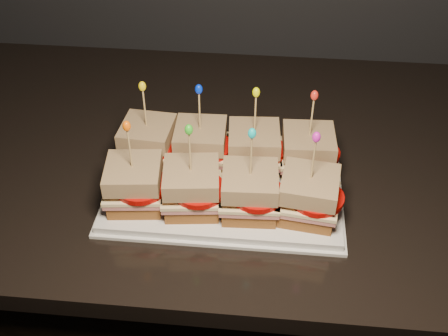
{
  "coord_description": "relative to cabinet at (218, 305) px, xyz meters",
  "views": [
    {
      "loc": [
        0.24,
        0.83,
        1.57
      ],
      "look_at": [
        0.17,
        1.52,
        0.99
      ],
      "focal_mm": 45.0,
      "sensor_mm": 36.0,
      "label": 1
    }
  ],
  "objects": [
    {
      "name": "sandwich_5_frill",
      "position": [
        -0.02,
        -0.18,
        0.65
      ],
      "size": [
        0.01,
        0.01,
        0.02
      ],
      "primitive_type": "ellipsoid",
      "color": "green",
      "rests_on": "sandwich_5_pick"
    },
    {
      "name": "sandwich_4_tomato",
      "position": [
        -0.1,
        -0.18,
        0.54
      ],
      "size": [
        0.08,
        0.08,
        0.01
      ],
      "primitive_type": "cylinder",
      "color": "#B20905",
      "rests_on": "sandwich_4_cheese"
    },
    {
      "name": "sandwich_0_ham",
      "position": [
        -0.11,
        -0.07,
        0.53
      ],
      "size": [
        0.1,
        0.09,
        0.01
      ],
      "primitive_type": "cube",
      "rotation": [
        0.0,
        0.0,
        -0.07
      ],
      "color": "#C0635D",
      "rests_on": "sandwich_0_bread_bot"
    },
    {
      "name": "sandwich_4_bread_bot",
      "position": [
        -0.11,
        -0.18,
        0.51
      ],
      "size": [
        0.09,
        0.09,
        0.02
      ],
      "primitive_type": "cube",
      "rotation": [
        0.0,
        0.0,
        0.11
      ],
      "color": "brown",
      "rests_on": "platter"
    },
    {
      "name": "sandwich_6_tomato",
      "position": [
        0.08,
        -0.18,
        0.54
      ],
      "size": [
        0.08,
        0.08,
        0.01
      ],
      "primitive_type": "cylinder",
      "color": "#B20905",
      "rests_on": "sandwich_6_cheese"
    },
    {
      "name": "sandwich_5_cheese",
      "position": [
        -0.02,
        -0.18,
        0.53
      ],
      "size": [
        0.1,
        0.1,
        0.01
      ],
      "primitive_type": "cube",
      "rotation": [
        0.0,
        0.0,
        0.11
      ],
      "color": "#FCE1A1",
      "rests_on": "sandwich_5_ham"
    },
    {
      "name": "sandwich_7_pick",
      "position": [
        0.16,
        -0.18,
        0.61
      ],
      "size": [
        0.0,
        0.0,
        0.09
      ],
      "primitive_type": "cylinder",
      "color": "tan",
      "rests_on": "sandwich_7_bread_top"
    },
    {
      "name": "sandwich_2_bread_top",
      "position": [
        0.07,
        -0.07,
        0.56
      ],
      "size": [
        0.09,
        0.09,
        0.03
      ],
      "primitive_type": "cube",
      "rotation": [
        0.0,
        0.0,
        0.07
      ],
      "color": "#5D2E12",
      "rests_on": "sandwich_2_tomato"
    },
    {
      "name": "sandwich_7_bread_top",
      "position": [
        0.16,
        -0.18,
        0.56
      ],
      "size": [
        0.09,
        0.09,
        0.03
      ],
      "primitive_type": "cube",
      "rotation": [
        0.0,
        0.0,
        -0.13
      ],
      "color": "#5D2E12",
      "rests_on": "sandwich_7_tomato"
    },
    {
      "name": "sandwich_2_ham",
      "position": [
        0.07,
        -0.07,
        0.53
      ],
      "size": [
        0.1,
        0.09,
        0.01
      ],
      "primitive_type": "cube",
      "rotation": [
        0.0,
        0.0,
        0.07
      ],
      "color": "#C0635D",
      "rests_on": "sandwich_2_bread_bot"
    },
    {
      "name": "sandwich_0_tomato",
      "position": [
        -0.1,
        -0.08,
        0.54
      ],
      "size": [
        0.08,
        0.08,
        0.01
      ],
      "primitive_type": "cylinder",
      "color": "#B20905",
      "rests_on": "sandwich_0_cheese"
    },
    {
      "name": "granite_slab",
      "position": [
        0.0,
        -0.0,
        0.47
      ],
      "size": [
        2.25,
        0.73,
        0.03
      ],
      "primitive_type": "cube",
      "color": "black",
      "rests_on": "cabinet"
    },
    {
      "name": "sandwich_1_frill",
      "position": [
        -0.02,
        -0.07,
        0.65
      ],
      "size": [
        0.01,
        0.01,
        0.02
      ],
      "primitive_type": "ellipsoid",
      "color": "#0426D5",
      "rests_on": "sandwich_1_pick"
    },
    {
      "name": "sandwich_2_tomato",
      "position": [
        0.08,
        -0.08,
        0.54
      ],
      "size": [
        0.08,
        0.08,
        0.01
      ],
      "primitive_type": "cylinder",
      "color": "#B20905",
      "rests_on": "sandwich_2_cheese"
    },
    {
      "name": "sandwich_7_bread_bot",
      "position": [
        0.16,
        -0.18,
        0.51
      ],
      "size": [
        0.09,
        0.09,
        0.02
      ],
      "primitive_type": "cube",
      "rotation": [
        0.0,
        0.0,
        -0.13
      ],
      "color": "brown",
      "rests_on": "platter"
    },
    {
      "name": "sandwich_0_bread_top",
      "position": [
        -0.11,
        -0.07,
        0.56
      ],
      "size": [
        0.09,
        0.09,
        0.03
      ],
      "primitive_type": "cube",
      "rotation": [
        0.0,
        0.0,
        -0.07
      ],
      "color": "#5D2E12",
      "rests_on": "sandwich_0_tomato"
    },
    {
      "name": "sandwich_0_frill",
      "position": [
        -0.11,
        -0.07,
        0.65
      ],
      "size": [
        0.01,
        0.01,
        0.02
      ],
      "primitive_type": "ellipsoid",
      "color": "yellow",
      "rests_on": "sandwich_0_pick"
    },
    {
      "name": "sandwich_1_bread_bot",
      "position": [
        -0.02,
        -0.07,
        0.51
      ],
      "size": [
        0.08,
        0.08,
        0.02
      ],
      "primitive_type": "cube",
      "rotation": [
        0.0,
        0.0,
        0.03
      ],
      "color": "brown",
      "rests_on": "platter"
    },
    {
      "name": "sandwich_1_cheese",
      "position": [
        -0.02,
        -0.07,
        0.53
      ],
      "size": [
        0.09,
        0.09,
        0.01
      ],
      "primitive_type": "cube",
      "rotation": [
        0.0,
        0.0,
        0.03
      ],
      "color": "#FCE1A1",
      "rests_on": "sandwich_1_ham"
    },
    {
      "name": "sandwich_3_tomato",
      "position": [
        0.17,
        -0.08,
        0.54
      ],
      "size": [
        0.08,
        0.08,
        0.01
      ],
      "primitive_type": "cylinder",
      "color": "#B20905",
      "rests_on": "sandwich_3_cheese"
    },
    {
      "name": "sandwich_7_ham",
      "position": [
        0.16,
        -0.18,
        0.53
      ],
      "size": [
        0.1,
        0.1,
        0.01
      ],
      "primitive_type": "cube",
      "rotation": [
        0.0,
        0.0,
        -0.13
      ],
      "color": "#C0635D",
      "rests_on": "sandwich_7_bread_bot"
    },
    {
      "name": "sandwich_2_bread_bot",
      "position": [
        0.07,
        -0.07,
        0.51
      ],
      "size": [
        0.09,
        0.09,
        0.02
      ],
      "primitive_type": "cube",
      "rotation": [
        0.0,
        0.0,
        0.07
      ],
      "color": "brown",
      "rests_on": "platter"
    },
    {
      "name": "sandwich_7_frill",
      "position": [
        0.16,
        -0.18,
        0.65
      ],
      "size": [
        0.01,
        0.01,
        0.02
      ],
      "primitive_type": "ellipsoid",
      "color": "#CF1CAE",
      "rests_on": "sandwich_7_pick"
    },
    {
      "name": "sandwich_6_bread_bot",
      "position": [
        0.07,
        -0.18,
        0.51
      ],
      "size": [
        0.09,
        0.09,
        0.02
      ],
      "primitive_type": "cube",
      "rotation": [
        0.0,
        0.0,
        0.05
      ],
      "color": "brown",
      "rests_on": "platter"
    },
    {
      "name": "sandwich_5_pick",
      "position": [
        -0.02,
        -0.18,
        0.61
      ],
      "size": [
        0.0,
        0.0,
        0.09
      ],
      "primitive_type": "cylinder",
      "color": "tan",
      "rests_on": "sandwich_5_bread_top"
    },
    {
      "name": "sandwich_1_bread_top",
      "position": [
        -0.02,
        -0.07,
        0.56
      ],
      "size": [
        0.09,
        0.09,
        0.03
      ],
      "primitive_type": "cube",
      "rotation": [
        0.0,
        0.0,
        0.03
      ],
      "color": "#5D2E12",
      "rests_on": "sandwich_1_tomato"
    },
    {
      "name": "sandwich_3_frill",
      "position": [
        0.16,
        -0.07,
        0.65
      ],
      "size": [
        0.01,
        0.01,
        0.02
      ],
      "primitive_type": "ellipsoid",
      "color": "red",
      "rests_on": "sandwich_3_pick"
    },
    {
      "name": "sandwich_2_cheese",
      "position": [
        0.07,
        -0.07,
        0.53
      ],
      "size": [
        0.1,
        0.09,
        0.01
      ],
      "primitive_type": "cube",
      "rotation": [
        0.0,
        0.0,
        0.07
      ],
      "color": "#FCE1A1",
      "rests_on": "sandwich_2_ham"
    },
    {
      "name": "sandwich_7_cheese",
      "position": [
        0.16,
        -0.18,
        0.53
      ],
      "size": [
        0.1,
        0.1,
        0.01
      ],
      "primitive_type": "cube",
      "rotation": [
        0.0,
        0.0,
        -0.13
      ],
      "color": "#FCE1A1",
      "rests_on": "sandwich_7_ham"
    },
    {
      "name": "cabinet",
      "position": [
        0.0,
        0.0,
        0.0
      ],
      "size": [
        2.21,
        0.69,
        0.9
      ],
      "primitive_type": "cube",
      "color": "black",
      "rests_on": "ground"
    },
    {
      "name": "sandwich_4_pick",
      "position": [
        -0.11,
        -0.18,
        0.61
      ],
      "size": [
        0.0,
        0.0,
        0.09
      ],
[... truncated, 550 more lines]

